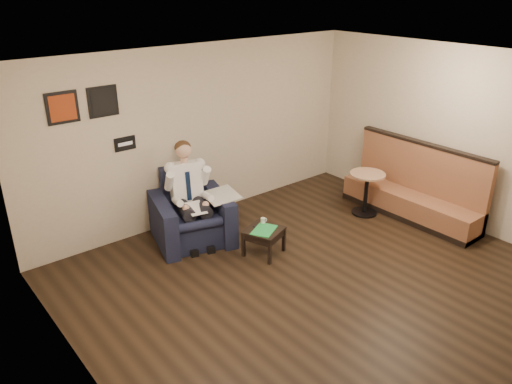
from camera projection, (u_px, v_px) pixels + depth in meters
ground at (334, 291)px, 6.39m from camera, size 6.00×6.00×0.00m
wall_back at (201, 134)px, 7.97m from camera, size 6.00×0.02×2.80m
wall_left at (96, 283)px, 4.10m from camera, size 0.02×6.00×2.80m
wall_right at (475, 142)px, 7.57m from camera, size 0.02×6.00×2.80m
ceiling at (351, 70)px, 5.28m from camera, size 6.00×6.00×0.02m
seating_sign at (125, 144)px, 7.16m from camera, size 0.32×0.02×0.20m
art_print_left at (62, 108)px, 6.44m from camera, size 0.42×0.03×0.42m
art_print_right at (103, 102)px, 6.76m from camera, size 0.42×0.03×0.42m
armchair at (191, 209)px, 7.44m from camera, size 1.34×1.34×1.05m
seated_man at (193, 200)px, 7.24m from camera, size 0.94×1.17×1.44m
lap_papers at (196, 208)px, 7.18m from camera, size 0.30×0.38×0.01m
newspaper at (221, 195)px, 7.42m from camera, size 0.57×0.66×0.01m
side_table at (264, 241)px, 7.19m from camera, size 0.62×0.62×0.39m
green_folder at (264, 230)px, 7.08m from camera, size 0.48×0.43×0.01m
coffee_mug at (263, 221)px, 7.27m from camera, size 0.09×0.09×0.08m
smartphone at (257, 225)px, 7.21m from camera, size 0.13×0.08×0.01m
banquette at (412, 182)px, 8.16m from camera, size 0.57×2.40×1.23m
cafe_table at (366, 194)px, 8.35m from camera, size 0.71×0.71×0.73m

